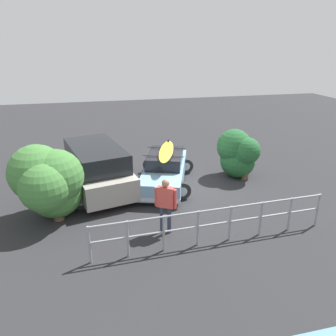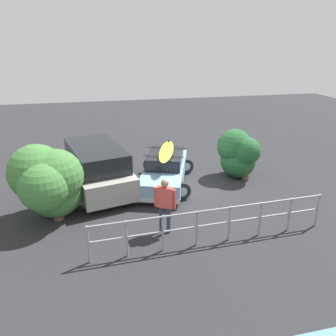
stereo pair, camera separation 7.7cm
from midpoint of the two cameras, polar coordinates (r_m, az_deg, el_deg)
ground_plane at (r=13.59m, az=2.33°, el=-3.20°), size 44.00×44.00×0.02m
sedan_car at (r=13.55m, az=-0.73°, el=-0.25°), size 3.06×4.59×1.62m
suv_car at (r=13.23m, az=-12.49°, el=0.06°), size 3.26×4.78×1.83m
person_bystander at (r=9.96m, az=-0.65°, el=-5.79°), size 0.62×0.43×1.79m
railing_fence at (r=9.72m, az=7.87°, el=-9.19°), size 7.20×0.37×1.12m
bush_near_left at (r=14.48m, az=12.04°, el=2.53°), size 1.68×1.87×2.14m
bush_near_right at (r=11.42m, az=-20.28°, el=-2.38°), size 2.40×2.46×2.59m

